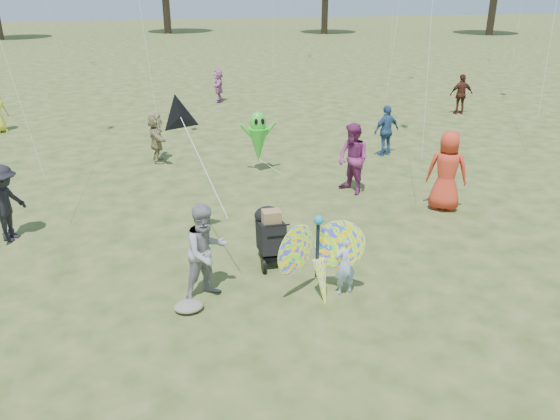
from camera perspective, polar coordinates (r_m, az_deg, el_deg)
The scene contains 15 objects.
ground at distance 9.30m, azimuth 3.69°, elevation -9.60°, with size 160.00×160.00×0.00m, color #51592B.
child_girl at distance 9.33m, azimuth 6.81°, elevation -5.72°, with size 0.40×0.26×1.09m, color #9AB1DA.
adult_man at distance 9.13m, azimuth -7.72°, elevation -4.36°, with size 0.82×0.64×1.68m, color gray.
grey_bag at distance 9.15m, azimuth -9.52°, elevation -9.90°, with size 0.48×0.40×0.15m, color slate.
crowd_a at distance 13.21m, azimuth 17.05°, elevation 3.92°, with size 0.92×0.60×1.88m, color red.
crowd_b at distance 12.43m, azimuth -26.75°, elevation 0.63°, with size 1.04×0.60×1.62m, color black.
crowd_c at distance 17.20m, azimuth 11.06°, elevation 8.14°, with size 0.91×0.38×1.56m, color #305384.
crowd_d at distance 16.63m, azimuth -12.78°, elevation 7.38°, with size 1.37×0.44×1.48m, color #94865B.
crowd_e at distance 13.80m, azimuth 7.62°, elevation 5.29°, with size 0.87×0.68×1.78m, color #7D2962.
crowd_h at distance 23.73m, azimuth 18.41°, elevation 11.40°, with size 0.94×0.39×1.61m, color #452017.
crowd_j at distance 25.19m, azimuth -6.45°, elevation 12.79°, with size 1.34×0.43×1.45m, color #C671AE.
jogging_stroller at distance 10.28m, azimuth -1.01°, elevation -2.33°, with size 0.55×1.07×1.09m.
butterfly_kite at distance 9.05m, azimuth 4.13°, elevation -5.08°, with size 1.74×0.75×1.71m.
delta_kite_rig at distance 10.33m, azimuth -10.35°, elevation 9.53°, with size 0.95×2.18×1.75m.
alien_kite at distance 15.22m, azimuth -2.29°, elevation 7.42°, with size 1.12×0.69×1.74m.
Camera 1 is at (-2.65, -7.42, 4.94)m, focal length 35.00 mm.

